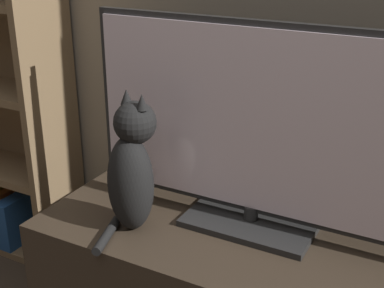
% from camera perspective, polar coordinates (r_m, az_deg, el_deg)
% --- Properties ---
extents(tv, '(1.07, 0.24, 0.63)m').
position_cam_1_polar(tv, '(1.57, 6.79, 1.37)').
color(tv, black).
rests_on(tv, tv_stand).
extents(cat, '(0.18, 0.29, 0.43)m').
position_cam_1_polar(cat, '(1.60, -6.40, -2.73)').
color(cat, black).
rests_on(cat, tv_stand).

